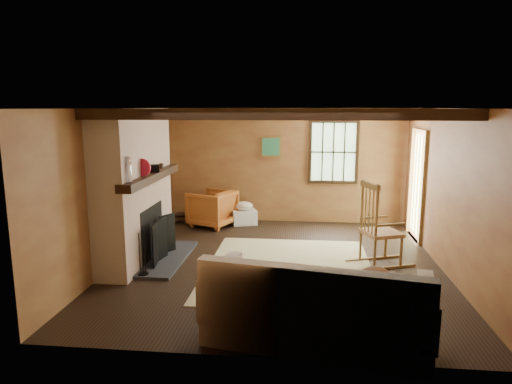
# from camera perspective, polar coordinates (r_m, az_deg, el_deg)

# --- Properties ---
(ground) EXTENTS (5.50, 5.50, 0.00)m
(ground) POSITION_cam_1_polar(r_m,az_deg,el_deg) (7.25, 2.63, -8.93)
(ground) COLOR black
(ground) RESTS_ON ground
(room_envelope) EXTENTS (5.02, 5.52, 2.44)m
(room_envelope) POSITION_cam_1_polar(r_m,az_deg,el_deg) (7.13, 4.63, 4.21)
(room_envelope) COLOR olive
(room_envelope) RESTS_ON ground
(fireplace) EXTENTS (1.02, 2.30, 2.40)m
(fireplace) POSITION_cam_1_polar(r_m,az_deg,el_deg) (7.42, -14.72, 0.02)
(fireplace) COLOR #A54C40
(fireplace) RESTS_ON ground
(rug) EXTENTS (2.50, 3.00, 0.01)m
(rug) POSITION_cam_1_polar(r_m,az_deg,el_deg) (7.06, 4.17, -9.48)
(rug) COLOR tan
(rug) RESTS_ON ground
(rocking_chair) EXTENTS (1.07, 0.80, 1.32)m
(rocking_chair) POSITION_cam_1_polar(r_m,az_deg,el_deg) (7.30, 15.07, -4.59)
(rocking_chair) COLOR #A47550
(rocking_chair) RESTS_ON ground
(sofa) EXTENTS (2.46, 1.43, 0.93)m
(sofa) POSITION_cam_1_polar(r_m,az_deg,el_deg) (4.92, 7.61, -14.57)
(sofa) COLOR beige
(sofa) RESTS_ON ground
(firewood_pile) EXTENTS (0.62, 0.11, 0.22)m
(firewood_pile) POSITION_cam_1_polar(r_m,az_deg,el_deg) (9.83, -8.71, -3.13)
(firewood_pile) COLOR brown
(firewood_pile) RESTS_ON ground
(laundry_basket) EXTENTS (0.59, 0.52, 0.30)m
(laundry_basket) POSITION_cam_1_polar(r_m,az_deg,el_deg) (9.58, -1.50, -3.14)
(laundry_basket) COLOR white
(laundry_basket) RESTS_ON ground
(basket_pillow) EXTENTS (0.45, 0.41, 0.18)m
(basket_pillow) POSITION_cam_1_polar(r_m,az_deg,el_deg) (9.53, -1.51, -1.73)
(basket_pillow) COLOR beige
(basket_pillow) RESTS_ON laundry_basket
(armchair) EXTENTS (1.07, 1.06, 0.75)m
(armchair) POSITION_cam_1_polar(r_m,az_deg,el_deg) (9.40, -5.49, -2.05)
(armchair) COLOR #BF6026
(armchair) RESTS_ON ground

